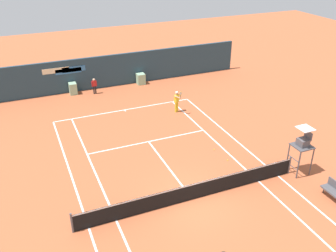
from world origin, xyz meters
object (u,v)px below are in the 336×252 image
(player_bench, at_px, (334,189))
(player_on_baseline, at_px, (177,100))
(tennis_ball_by_sideline, at_px, (228,160))
(umpire_chair, at_px, (303,144))
(ball_kid_left_post, at_px, (94,85))
(tennis_ball_near_service_line, at_px, (214,149))

(player_bench, relative_size, player_on_baseline, 0.61)
(tennis_ball_by_sideline, bearing_deg, player_on_baseline, 89.93)
(umpire_chair, distance_m, ball_kid_left_post, 17.79)
(umpire_chair, distance_m, tennis_ball_near_service_line, 5.37)
(player_on_baseline, distance_m, tennis_ball_by_sideline, 7.46)
(ball_kid_left_post, bearing_deg, tennis_ball_by_sideline, 102.17)
(tennis_ball_by_sideline, bearing_deg, tennis_ball_near_service_line, 95.26)
(ball_kid_left_post, relative_size, tennis_ball_by_sideline, 19.87)
(tennis_ball_by_sideline, xyz_separation_m, tennis_ball_near_service_line, (-0.13, 1.39, 0.00))
(ball_kid_left_post, xyz_separation_m, tennis_ball_near_service_line, (4.72, -11.96, -0.74))
(tennis_ball_near_service_line, bearing_deg, ball_kid_left_post, 111.56)
(tennis_ball_by_sideline, bearing_deg, ball_kid_left_post, 109.97)
(player_bench, xyz_separation_m, ball_kid_left_post, (-7.96, 18.42, 0.27))
(player_bench, xyz_separation_m, tennis_ball_near_service_line, (-3.23, 6.46, -0.47))
(umpire_chair, relative_size, player_on_baseline, 1.52)
(player_bench, relative_size, ball_kid_left_post, 0.83)
(player_bench, bearing_deg, tennis_ball_by_sideline, 31.49)
(player_on_baseline, xyz_separation_m, tennis_ball_near_service_line, (-0.14, -6.01, -0.94))
(player_on_baseline, relative_size, ball_kid_left_post, 1.36)
(tennis_ball_near_service_line, bearing_deg, tennis_ball_by_sideline, -84.74)
(umpire_chair, distance_m, player_bench, 2.83)
(player_bench, relative_size, tennis_ball_by_sideline, 16.58)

